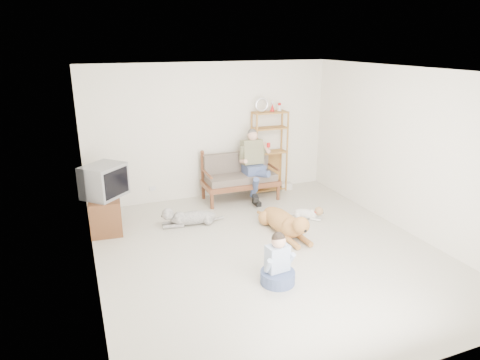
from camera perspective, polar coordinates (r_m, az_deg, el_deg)
name	(u,v)px	position (r m, az deg, el deg)	size (l,w,h in m)	color
floor	(268,252)	(6.66, 3.82, -9.54)	(5.50, 5.50, 0.00)	silver
ceiling	(273,71)	(5.91, 4.38, 14.31)	(5.50, 5.50, 0.00)	white
wall_back	(211,131)	(8.64, -3.83, 6.50)	(5.00, 5.00, 0.00)	white
wall_front	(407,251)	(4.02, 21.36, -8.86)	(5.00, 5.00, 0.00)	white
wall_left	(87,189)	(5.59, -19.74, -1.11)	(5.50, 5.50, 0.00)	white
wall_right	(408,152)	(7.55, 21.52, 3.54)	(5.50, 5.50, 0.00)	white
loveseat	(239,175)	(8.64, -0.09, 0.61)	(1.51, 0.72, 0.95)	brown
man	(255,169)	(8.47, 2.01, 1.44)	(0.54, 0.77, 1.25)	#4B5B8A
etagere	(269,151)	(8.99, 3.91, 3.87)	(0.76, 0.33, 2.00)	olive
book_stack	(286,186)	(9.34, 6.16, -0.79)	(0.23, 0.17, 0.15)	white
tv_stand	(105,212)	(7.65, -17.51, -4.13)	(0.57, 0.94, 0.60)	brown
crt_tv	(104,181)	(7.42, -17.66, -0.12)	(0.84, 0.83, 0.55)	slate
wall_outlet	(153,188)	(8.62, -11.58, -1.12)	(0.12, 0.02, 0.08)	silver
golden_retriever	(285,223)	(7.19, 6.07, -5.70)	(0.44, 1.59, 0.48)	#C18843
shaggy_dog	(187,217)	(7.56, -7.02, -4.96)	(1.17, 0.36, 0.35)	silver
terrier	(310,213)	(7.87, 9.27, -4.39)	(0.53, 0.50, 0.25)	white
child	(278,265)	(5.78, 5.05, -11.21)	(0.47, 0.47, 0.74)	#4B5B8A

